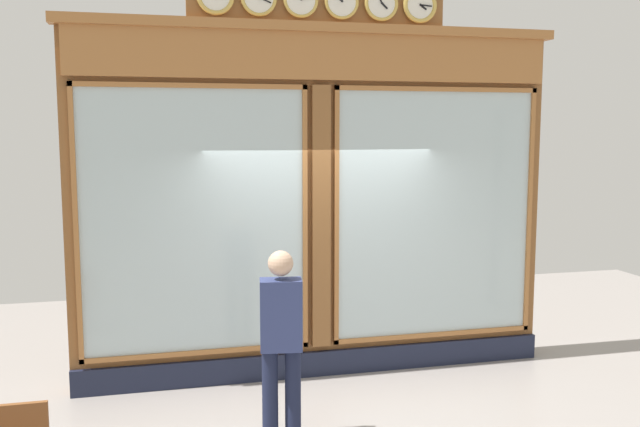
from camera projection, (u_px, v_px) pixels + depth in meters
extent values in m
cube|color=brown|center=(317.00, 207.00, 7.58)|extent=(5.26, 0.30, 3.72)
cube|color=#191E33|center=(320.00, 363.00, 7.63)|extent=(5.26, 0.08, 0.28)
cube|color=#A56936|center=(321.00, 56.00, 7.20)|extent=(5.15, 0.08, 0.49)
cube|color=#A56936|center=(320.00, 28.00, 7.18)|extent=(5.36, 0.20, 0.10)
cube|color=silver|center=(436.00, 214.00, 7.75)|extent=(2.28, 0.02, 2.73)
cube|color=#A56936|center=(439.00, 89.00, 7.56)|extent=(2.38, 0.04, 0.05)
cube|color=#A56936|center=(434.00, 334.00, 7.90)|extent=(2.38, 0.04, 0.05)
cube|color=#A56936|center=(529.00, 211.00, 8.01)|extent=(0.05, 0.04, 2.83)
cube|color=#A56936|center=(336.00, 218.00, 7.45)|extent=(0.05, 0.04, 2.83)
cube|color=silver|center=(195.00, 222.00, 7.11)|extent=(2.28, 0.02, 2.73)
cube|color=#A56936|center=(192.00, 85.00, 6.92)|extent=(2.38, 0.04, 0.05)
cube|color=#A56936|center=(198.00, 352.00, 7.26)|extent=(2.38, 0.04, 0.05)
cube|color=#A56936|center=(76.00, 226.00, 6.82)|extent=(0.05, 0.04, 2.83)
cube|color=#A56936|center=(305.00, 219.00, 7.37)|extent=(0.05, 0.04, 2.83)
cube|color=brown|center=(321.00, 218.00, 7.42)|extent=(0.20, 0.10, 2.83)
cube|color=brown|center=(320.00, 2.00, 7.19)|extent=(2.75, 0.06, 0.58)
cylinder|color=white|center=(420.00, 5.00, 7.37)|extent=(0.31, 0.02, 0.31)
torus|color=gold|center=(420.00, 5.00, 7.37)|extent=(0.38, 0.05, 0.38)
cube|color=black|center=(423.00, 7.00, 7.37)|extent=(0.08, 0.01, 0.06)
cube|color=black|center=(426.00, 6.00, 7.37)|extent=(0.13, 0.01, 0.02)
sphere|color=black|center=(421.00, 5.00, 7.35)|extent=(0.02, 0.02, 0.02)
cylinder|color=white|center=(381.00, 3.00, 7.27)|extent=(0.31, 0.02, 0.31)
torus|color=gold|center=(381.00, 3.00, 7.26)|extent=(0.37, 0.04, 0.37)
cube|color=black|center=(385.00, 6.00, 7.26)|extent=(0.07, 0.01, 0.07)
sphere|color=black|center=(382.00, 3.00, 7.25)|extent=(0.02, 0.02, 0.02)
cylinder|color=white|center=(342.00, 1.00, 7.16)|extent=(0.31, 0.02, 0.31)
torus|color=gold|center=(342.00, 1.00, 7.16)|extent=(0.37, 0.03, 0.37)
sphere|color=black|center=(342.00, 1.00, 7.14)|extent=(0.02, 0.02, 0.02)
cylinder|color=white|center=(301.00, 0.00, 7.06)|extent=(0.31, 0.02, 0.31)
cube|color=black|center=(265.00, 0.00, 6.96)|extent=(0.13, 0.01, 0.06)
cylinder|color=#191E38|center=(270.00, 395.00, 6.01)|extent=(0.14, 0.14, 0.82)
cylinder|color=#191E38|center=(293.00, 394.00, 6.03)|extent=(0.14, 0.14, 0.82)
cube|color=navy|center=(281.00, 315.00, 5.93)|extent=(0.39, 0.27, 0.62)
sphere|color=tan|center=(281.00, 263.00, 5.88)|extent=(0.22, 0.22, 0.22)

